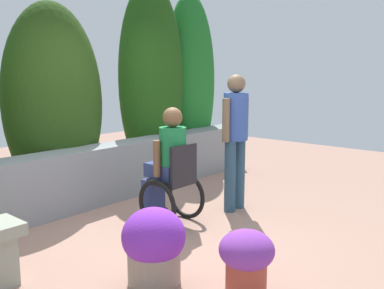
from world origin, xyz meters
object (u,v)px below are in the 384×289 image
(person_standing_companion, at_px, (235,133))
(flower_pot_terracotta_by_wall, at_px, (154,245))
(flower_pot_purple_near, at_px, (246,259))
(person_in_wheelchair, at_px, (169,170))

(person_standing_companion, relative_size, flower_pot_terracotta_by_wall, 2.65)
(person_standing_companion, xyz_separation_m, flower_pot_terracotta_by_wall, (-1.98, -0.59, -0.65))
(flower_pot_terracotta_by_wall, bearing_deg, person_standing_companion, 16.53)
(flower_pot_purple_near, bearing_deg, flower_pot_terracotta_by_wall, 114.38)
(person_in_wheelchair, xyz_separation_m, person_standing_companion, (0.88, -0.28, 0.35))
(person_in_wheelchair, height_order, flower_pot_purple_near, person_in_wheelchair)
(flower_pot_purple_near, xyz_separation_m, flower_pot_terracotta_by_wall, (-0.31, 0.69, 0.02))
(person_in_wheelchair, xyz_separation_m, flower_pot_terracotta_by_wall, (-1.10, -0.87, -0.30))
(person_standing_companion, distance_m, flower_pot_terracotta_by_wall, 2.16)
(person_in_wheelchair, relative_size, flower_pot_terracotta_by_wall, 2.10)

